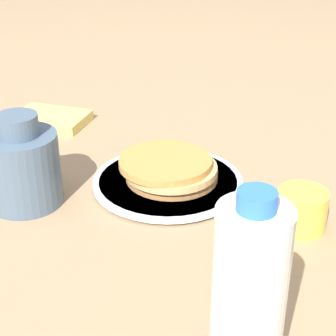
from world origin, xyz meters
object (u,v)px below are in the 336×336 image
Objects in this scene: cream_jug at (23,166)px; juice_glass at (302,210)px; water_bottle_near at (248,300)px; pancake_stack at (170,169)px; plate at (168,182)px.

juice_glass is at bearing -143.66° from cream_jug.
juice_glass is at bearing -66.61° from water_bottle_near.
water_bottle_near is at bearing 146.51° from pancake_stack.
juice_glass is 0.42m from cream_jug.
juice_glass reaches higher than pancake_stack.
pancake_stack reaches higher than plate.
plate is 1.69× the size of cream_jug.
water_bottle_near reaches higher than pancake_stack.
cream_jug is at bearing 36.34° from juice_glass.
plate is 0.23m from juice_glass.
cream_jug is (0.12, 0.19, 0.06)m from plate.
plate is 0.42m from water_bottle_near.
water_bottle_near is (-0.34, 0.22, 0.07)m from pancake_stack.
juice_glass reaches higher than plate.
plate is at bearing -120.85° from cream_jug.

